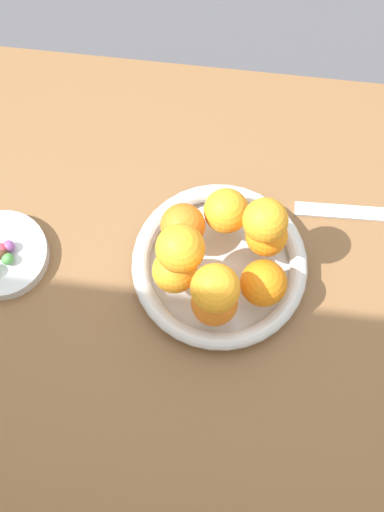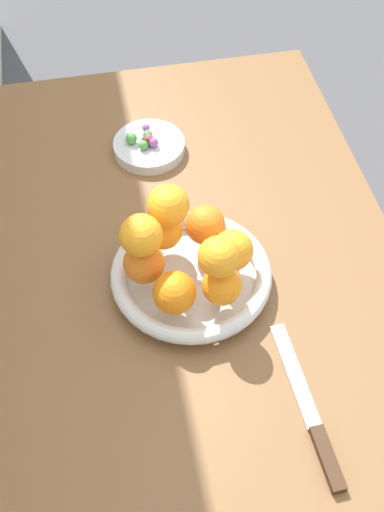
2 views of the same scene
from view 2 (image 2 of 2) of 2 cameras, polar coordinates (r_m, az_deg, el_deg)
name	(u,v)px [view 2 (image 2 of 2)]	position (r m, az deg, el deg)	size (l,w,h in m)	color
ground_plane	(182,442)	(1.71, -0.90, -16.20)	(6.00, 6.00, 0.00)	#4C4C51
dining_table	(177,299)	(1.13, -1.30, -3.83)	(1.10, 0.76, 0.74)	brown
fruit_bowl	(191,276)	(1.02, -0.08, -1.76)	(0.26, 0.26, 0.04)	silver
candy_dish	(149,147)	(1.24, -3.83, 9.68)	(0.14, 0.14, 0.02)	silver
orange_0	(163,230)	(1.02, -2.61, 2.31)	(0.06, 0.06, 0.06)	orange
orange_1	(144,263)	(0.98, -4.30, -0.62)	(0.06, 0.06, 0.06)	orange
orange_2	(174,293)	(0.94, -1.58, -3.29)	(0.07, 0.07, 0.07)	orange
orange_3	(222,286)	(0.95, 2.66, -2.64)	(0.06, 0.06, 0.06)	orange
orange_4	(232,250)	(0.99, 3.60, 0.53)	(0.07, 0.07, 0.07)	orange
orange_5	(205,225)	(1.02, 1.19, 2.78)	(0.06, 0.06, 0.06)	orange
orange_6	(168,206)	(0.96, -2.14, 4.51)	(0.07, 0.07, 0.07)	orange
orange_7	(219,257)	(0.91, 2.41, -0.06)	(0.06, 0.06, 0.06)	orange
orange_8	(141,235)	(0.93, -4.55, 1.83)	(0.06, 0.06, 0.06)	orange
candy_ball_0	(146,141)	(1.22, -4.08, 10.16)	(0.02, 0.02, 0.02)	#472819
candy_ball_1	(131,138)	(1.23, -5.42, 10.36)	(0.02, 0.02, 0.02)	#4C9947
candy_ball_2	(143,145)	(1.22, -4.34, 9.81)	(0.02, 0.02, 0.02)	#4C9947
candy_ball_3	(149,135)	(1.24, -3.87, 10.70)	(0.02, 0.02, 0.02)	#4C9947
candy_ball_4	(149,139)	(1.23, -3.83, 10.32)	(0.02, 0.02, 0.02)	#4C9947
candy_ball_5	(147,140)	(1.22, -4.00, 10.25)	(0.02, 0.02, 0.02)	#C6384C
candy_ball_6	(153,143)	(1.22, -3.45, 10.03)	(0.02, 0.02, 0.02)	#8C4C99
candy_ball_7	(148,127)	(1.25, -3.92, 11.33)	(0.02, 0.02, 0.02)	#8C4C99
knife	(311,417)	(0.93, 10.57, -13.89)	(0.26, 0.03, 0.01)	#3F2819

